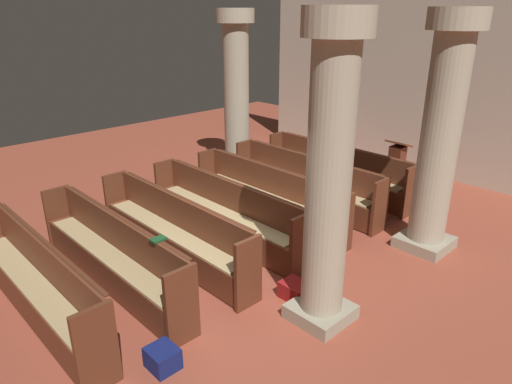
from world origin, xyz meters
TOP-DOWN VIEW (x-y plane):
  - ground_plane at (0.00, 0.00)m, footprint 19.20×19.20m
  - back_wall at (0.00, 6.08)m, footprint 10.00×0.16m
  - pew_row_0 at (-0.94, 3.49)m, footprint 3.48×0.46m
  - pew_row_1 at (-0.94, 2.46)m, footprint 3.48×0.46m
  - pew_row_2 at (-0.94, 1.44)m, footprint 3.48×0.47m
  - pew_row_3 at (-0.94, 0.41)m, footprint 3.48×0.46m
  - pew_row_4 at (-0.94, -0.61)m, footprint 3.48×0.46m
  - pew_row_5 at (-0.94, -1.64)m, footprint 3.48×0.47m
  - pew_row_6 at (-0.94, -2.66)m, footprint 3.48×0.46m
  - pillar_aisle_side at (1.58, 2.56)m, footprint 0.83×0.83m
  - pillar_far_side at (-3.40, 2.89)m, footprint 0.83×0.83m
  - pillar_aisle_rear at (1.58, -0.14)m, footprint 0.75×0.75m
  - lectern at (-0.18, 4.60)m, footprint 0.48×0.45m
  - hymn_book at (0.02, -1.45)m, footprint 0.13×0.19m
  - kneeler_box_navy at (0.94, -2.07)m, footprint 0.33×0.30m
  - kneeler_box_red at (1.07, -0.05)m, footprint 0.38×0.32m

SIDE VIEW (x-z plane):
  - ground_plane at x=0.00m, z-range 0.00..0.00m
  - kneeler_box_red at x=1.07m, z-range 0.00..0.23m
  - kneeler_box_navy at x=0.94m, z-range 0.00..0.24m
  - lectern at x=-0.18m, z-range -0.09..0.99m
  - pew_row_0 at x=-0.94m, z-range 0.02..1.01m
  - pew_row_1 at x=-0.94m, z-range 0.02..1.01m
  - pew_row_2 at x=-0.94m, z-range 0.02..1.01m
  - pew_row_3 at x=-0.94m, z-range 0.02..1.01m
  - pew_row_4 at x=-0.94m, z-range 0.02..1.01m
  - pew_row_5 at x=-0.94m, z-range 0.02..1.01m
  - pew_row_6 at x=-0.94m, z-range 0.02..1.01m
  - hymn_book at x=0.02m, z-range 0.99..1.01m
  - pillar_aisle_rear at x=1.58m, z-range 0.07..3.75m
  - pillar_aisle_side at x=1.58m, z-range 0.07..3.75m
  - pillar_far_side at x=-3.40m, z-range 0.07..3.75m
  - back_wall at x=0.00m, z-range 0.00..4.50m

